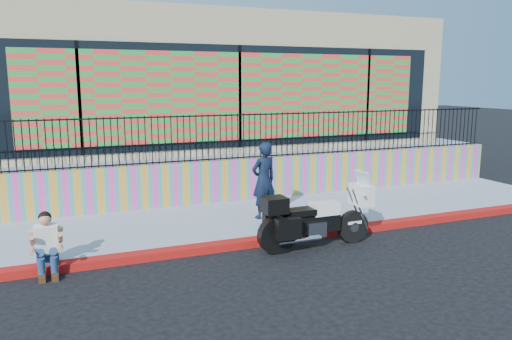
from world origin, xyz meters
TOP-DOWN VIEW (x-y plane):
  - ground at (0.00, 0.00)m, footprint 90.00×90.00m
  - red_curb at (0.00, 0.00)m, footprint 16.00×0.30m
  - sidewalk at (0.00, 1.65)m, footprint 16.00×3.00m
  - mural_wall at (0.00, 3.25)m, footprint 16.00×0.20m
  - metal_fence at (0.00, 3.25)m, footprint 15.80×0.04m
  - elevated_platform at (0.00, 8.35)m, footprint 16.00×10.00m
  - storefront_building at (0.00, 8.13)m, footprint 14.00×8.06m
  - police_motorcycle at (-0.17, -0.57)m, footprint 2.38×0.79m
  - police_officer at (-0.44, 1.36)m, footprint 0.73×0.56m
  - seated_man at (-5.07, -0.11)m, footprint 0.54×0.71m

SIDE VIEW (x-z plane):
  - ground at x=0.00m, z-range 0.00..0.00m
  - red_curb at x=0.00m, z-range 0.00..0.15m
  - sidewalk at x=0.00m, z-range 0.00..0.15m
  - seated_man at x=-5.07m, z-range -0.08..0.98m
  - police_motorcycle at x=-0.17m, z-range -0.12..1.36m
  - elevated_platform at x=0.00m, z-range 0.00..1.25m
  - mural_wall at x=0.00m, z-range 0.15..1.25m
  - police_officer at x=-0.44m, z-range 0.15..1.92m
  - metal_fence at x=0.00m, z-range 1.25..2.45m
  - storefront_building at x=0.00m, z-range 1.25..5.25m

